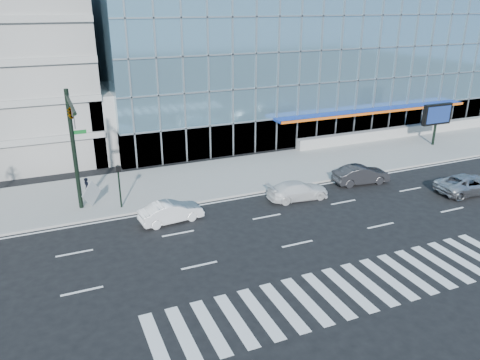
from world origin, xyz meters
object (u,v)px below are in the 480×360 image
object	(u,v)px
traffic_signal	(72,125)
marquee_sign	(437,115)
pedestrian	(87,188)
white_suv	(298,190)
ped_signal_post	(119,180)
silver_suv	(468,184)
dark_sedan	(361,175)
white_sedan	(171,212)
tilted_panel	(91,193)

from	to	relation	value
traffic_signal	marquee_sign	distance (m)	33.32
pedestrian	white_suv	bearing A→B (deg)	-134.96
ped_signal_post	silver_suv	size ratio (longest dim) A/B	0.60
dark_sedan	traffic_signal	bearing A→B (deg)	91.34
ped_signal_post	pedestrian	size ratio (longest dim) A/B	1.97
marquee_sign	white_sedan	distance (m)	28.69
dark_sedan	pedestrian	bearing A→B (deg)	82.85
traffic_signal	ped_signal_post	xyz separation A→B (m)	(2.50, 0.37, -4.02)
ped_signal_post	marquee_sign	xyz separation A→B (m)	(30.50, 3.05, 0.93)
silver_suv	dark_sedan	size ratio (longest dim) A/B	1.15
traffic_signal	silver_suv	size ratio (longest dim) A/B	1.61
white_sedan	pedestrian	bearing A→B (deg)	31.81
marquee_sign	tilted_panel	bearing A→B (deg)	-176.39
silver_suv	tilted_panel	bearing A→B (deg)	76.09
ped_signal_post	marquee_sign	distance (m)	30.67
traffic_signal	pedestrian	distance (m)	6.06
ped_signal_post	traffic_signal	bearing A→B (deg)	-171.48
traffic_signal	white_suv	xyz separation A→B (m)	(14.33, -2.77, -5.52)
white_suv	pedestrian	xyz separation A→B (m)	(-13.71, 5.72, 0.26)
marquee_sign	white_sedan	size ratio (longest dim) A/B	0.98
dark_sedan	white_suv	bearing A→B (deg)	103.97
ped_signal_post	tilted_panel	distance (m)	2.30
traffic_signal	dark_sedan	size ratio (longest dim) A/B	1.84
white_suv	tilted_panel	size ratio (longest dim) A/B	3.44
ped_signal_post	dark_sedan	xyz separation A→B (m)	(17.84, -2.42, -1.43)
silver_suv	dark_sedan	world-z (taller)	dark_sedan
dark_sedan	tilted_panel	bearing A→B (deg)	87.14
white_suv	silver_suv	bearing A→B (deg)	-104.64
white_sedan	dark_sedan	world-z (taller)	dark_sedan
pedestrian	dark_sedan	bearing A→B (deg)	-126.53
marquee_sign	silver_suv	bearing A→B (deg)	-123.20
marquee_sign	dark_sedan	distance (m)	13.99
ped_signal_post	marquee_sign	world-z (taller)	marquee_sign
traffic_signal	dark_sedan	bearing A→B (deg)	-5.74
silver_suv	pedestrian	world-z (taller)	pedestrian
ped_signal_post	white_suv	xyz separation A→B (m)	(11.84, -3.14, -1.49)
marquee_sign	white_suv	xyz separation A→B (m)	(-18.66, -6.19, -2.42)
marquee_sign	tilted_panel	size ratio (longest dim) A/B	3.08
silver_suv	white_suv	world-z (taller)	silver_suv
white_sedan	marquee_sign	bearing A→B (deg)	-83.64
white_sedan	white_suv	bearing A→B (deg)	-96.15
marquee_sign	white_sedan	world-z (taller)	marquee_sign
traffic_signal	tilted_panel	xyz separation A→B (m)	(0.74, 1.39, -5.10)
marquee_sign	dark_sedan	xyz separation A→B (m)	(-12.66, -5.47, -2.35)
ped_signal_post	white_suv	size ratio (longest dim) A/B	0.67
white_suv	ped_signal_post	bearing A→B (deg)	78.87
traffic_signal	pedestrian	world-z (taller)	traffic_signal
ped_signal_post	tilted_panel	xyz separation A→B (m)	(-1.76, 1.02, -1.08)
ped_signal_post	dark_sedan	distance (m)	18.06
marquee_sign	pedestrian	world-z (taller)	marquee_sign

